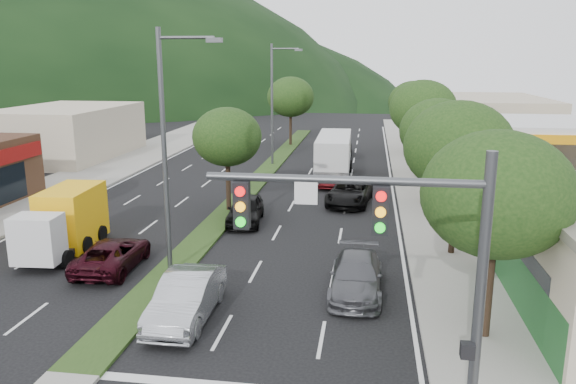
% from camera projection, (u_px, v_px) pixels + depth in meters
% --- Properties ---
extents(ground, '(160.00, 160.00, 0.00)m').
position_uv_depth(ground, '(73.00, 377.00, 15.94)').
color(ground, black).
rests_on(ground, ground).
extents(sidewalk_right, '(5.00, 90.00, 0.15)m').
position_uv_depth(sidewalk_right, '(433.00, 190.00, 38.22)').
color(sidewalk_right, gray).
rests_on(sidewalk_right, ground).
extents(sidewalk_left, '(6.00, 90.00, 0.15)m').
position_uv_depth(sidewalk_left, '(82.00, 179.00, 41.82)').
color(sidewalk_left, gray).
rests_on(sidewalk_left, ground).
extents(median, '(1.60, 56.00, 0.12)m').
position_uv_depth(median, '(261.00, 176.00, 42.88)').
color(median, '#1D3513').
rests_on(median, ground).
extents(traffic_signal, '(6.12, 0.40, 7.00)m').
position_uv_depth(traffic_signal, '(408.00, 257.00, 12.11)').
color(traffic_signal, '#47494C').
rests_on(traffic_signal, ground).
extents(gas_canopy, '(12.20, 8.20, 5.25)m').
position_uv_depth(gas_canopy, '(554.00, 131.00, 33.36)').
color(gas_canopy, silver).
rests_on(gas_canopy, ground).
extents(bldg_left_far, '(9.00, 14.00, 4.60)m').
position_uv_depth(bldg_left_far, '(68.00, 132.00, 50.81)').
color(bldg_left_far, '#BEB297').
rests_on(bldg_left_far, ground).
extents(bldg_right_far, '(10.00, 16.00, 5.20)m').
position_uv_depth(bldg_right_far, '(487.00, 124.00, 54.93)').
color(bldg_right_far, '#BEB297').
rests_on(bldg_right_far, ground).
extents(tree_r_a, '(4.60, 4.60, 6.63)m').
position_uv_depth(tree_r_a, '(497.00, 194.00, 16.98)').
color(tree_r_a, black).
rests_on(tree_r_a, sidewalk_right).
extents(tree_r_b, '(4.80, 4.80, 6.94)m').
position_uv_depth(tree_r_b, '(458.00, 147.00, 24.63)').
color(tree_r_b, black).
rests_on(tree_r_b, sidewalk_right).
extents(tree_r_c, '(4.40, 4.40, 6.48)m').
position_uv_depth(tree_r_c, '(438.00, 131.00, 32.40)').
color(tree_r_c, black).
rests_on(tree_r_c, sidewalk_right).
extents(tree_r_d, '(5.00, 5.00, 7.17)m').
position_uv_depth(tree_r_d, '(423.00, 108.00, 41.92)').
color(tree_r_d, black).
rests_on(tree_r_d, sidewalk_right).
extents(tree_r_e, '(4.60, 4.60, 6.71)m').
position_uv_depth(tree_r_e, '(413.00, 102.00, 51.61)').
color(tree_r_e, black).
rests_on(tree_r_e, sidewalk_right).
extents(tree_med_near, '(4.00, 4.00, 6.02)m').
position_uv_depth(tree_med_near, '(227.00, 137.00, 32.24)').
color(tree_med_near, black).
rests_on(tree_med_near, median).
extents(tree_med_far, '(4.80, 4.80, 6.94)m').
position_uv_depth(tree_med_far, '(291.00, 97.00, 57.13)').
color(tree_med_far, black).
rests_on(tree_med_far, median).
extents(streetlight_near, '(2.60, 0.25, 10.00)m').
position_uv_depth(streetlight_near, '(169.00, 142.00, 22.32)').
color(streetlight_near, '#47494C').
rests_on(streetlight_near, ground).
extents(streetlight_mid, '(2.60, 0.25, 10.00)m').
position_uv_depth(streetlight_mid, '(274.00, 99.00, 46.38)').
color(streetlight_mid, '#47494C').
rests_on(streetlight_mid, ground).
extents(sedan_silver, '(1.73, 4.85, 1.59)m').
position_uv_depth(sedan_silver, '(187.00, 297.00, 19.35)').
color(sedan_silver, '#AEB1B6').
rests_on(sedan_silver, ground).
extents(suv_maroon, '(2.41, 4.83, 1.31)m').
position_uv_depth(suv_maroon, '(112.00, 254.00, 24.01)').
color(suv_maroon, black).
rests_on(suv_maroon, ground).
extents(car_queue_a, '(2.22, 4.60, 1.52)m').
position_uv_depth(car_queue_a, '(245.00, 210.00, 30.74)').
color(car_queue_a, black).
rests_on(car_queue_a, ground).
extents(car_queue_b, '(2.01, 4.84, 1.40)m').
position_uv_depth(car_queue_b, '(356.00, 276.00, 21.51)').
color(car_queue_b, '#505156').
rests_on(car_queue_b, ground).
extents(car_queue_c, '(1.55, 4.43, 1.46)m').
position_uv_depth(car_queue_c, '(332.00, 176.00, 39.80)').
color(car_queue_c, '#470B0F').
rests_on(car_queue_c, ground).
extents(car_queue_d, '(3.02, 5.51, 1.46)m').
position_uv_depth(car_queue_d, '(350.00, 192.00, 34.79)').
color(car_queue_d, black).
rests_on(car_queue_d, ground).
extents(car_queue_e, '(1.76, 3.99, 1.34)m').
position_uv_depth(car_queue_e, '(327.00, 163.00, 44.74)').
color(car_queue_e, '#47484C').
rests_on(car_queue_e, ground).
extents(car_queue_f, '(2.36, 5.32, 1.52)m').
position_uv_depth(car_queue_f, '(340.00, 147.00, 52.52)').
color(car_queue_f, black).
rests_on(car_queue_f, ground).
extents(box_truck, '(2.59, 5.95, 2.87)m').
position_uv_depth(box_truck, '(66.00, 223.00, 26.14)').
color(box_truck, silver).
rests_on(box_truck, ground).
extents(motorhome, '(2.84, 8.54, 3.26)m').
position_uv_depth(motorhome, '(334.00, 156.00, 42.04)').
color(motorhome, silver).
rests_on(motorhome, ground).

